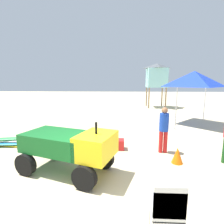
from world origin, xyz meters
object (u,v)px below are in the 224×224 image
at_px(utility_cart, 70,146).
at_px(traffic_cone_near, 177,155).
at_px(stacked_plastic_chairs, 167,207).
at_px(lifeguard_tower, 157,75).
at_px(surfboard_pile, 6,142).
at_px(popup_canopy, 194,79).
at_px(cooler_box, 116,144).
at_px(lifeguard_near_left, 164,127).

bearing_deg(utility_cart, traffic_cone_near, 13.16).
distance_m(stacked_plastic_chairs, lifeguard_tower, 15.26).
distance_m(surfboard_pile, popup_canopy, 9.90).
relative_size(surfboard_pile, lifeguard_tower, 0.64).
bearing_deg(popup_canopy, lifeguard_tower, 96.56).
bearing_deg(utility_cart, surfboard_pile, 148.92).
relative_size(lifeguard_tower, traffic_cone_near, 8.39).
distance_m(surfboard_pile, traffic_cone_near, 6.33).
height_order(stacked_plastic_chairs, popup_canopy, popup_canopy).
xyz_separation_m(surfboard_pile, popup_canopy, (8.66, 4.10, 2.47)).
xyz_separation_m(stacked_plastic_chairs, popup_canopy, (3.47, 7.98, 2.03)).
xyz_separation_m(traffic_cone_near, cooler_box, (-1.90, 1.05, -0.07)).
bearing_deg(surfboard_pile, traffic_cone_near, -10.37).
bearing_deg(utility_cart, stacked_plastic_chairs, -43.80).
height_order(popup_canopy, traffic_cone_near, popup_canopy).
bearing_deg(stacked_plastic_chairs, popup_canopy, 66.52).
bearing_deg(stacked_plastic_chairs, lifeguard_near_left, 77.60).
xyz_separation_m(lifeguard_near_left, cooler_box, (-1.65, 0.22, -0.75)).
height_order(lifeguard_near_left, lifeguard_tower, lifeguard_tower).
height_order(traffic_cone_near, cooler_box, traffic_cone_near).
bearing_deg(lifeguard_near_left, cooler_box, 172.30).
distance_m(popup_canopy, cooler_box, 6.51).
height_order(stacked_plastic_chairs, cooler_box, stacked_plastic_chairs).
relative_size(popup_canopy, traffic_cone_near, 6.19).
distance_m(utility_cart, surfboard_pile, 3.67).
relative_size(utility_cart, lifeguard_tower, 0.67).
bearing_deg(lifeguard_near_left, surfboard_pile, 177.01).
distance_m(stacked_plastic_chairs, popup_canopy, 8.93).
height_order(surfboard_pile, lifeguard_tower, lifeguard_tower).
relative_size(utility_cart, traffic_cone_near, 5.61).
distance_m(utility_cart, traffic_cone_near, 3.25).
distance_m(stacked_plastic_chairs, cooler_box, 3.91).
bearing_deg(traffic_cone_near, utility_cart, -166.84).
xyz_separation_m(surfboard_pile, lifeguard_tower, (7.88, 10.94, 2.89)).
height_order(utility_cart, surfboard_pile, utility_cart).
bearing_deg(cooler_box, traffic_cone_near, -28.90).
bearing_deg(traffic_cone_near, popup_canopy, 65.09).
bearing_deg(popup_canopy, cooler_box, -135.98).
height_order(lifeguard_tower, traffic_cone_near, lifeguard_tower).
relative_size(stacked_plastic_chairs, lifeguard_tower, 0.24).
relative_size(surfboard_pile, lifeguard_near_left, 1.64).
height_order(utility_cart, popup_canopy, popup_canopy).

